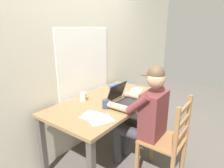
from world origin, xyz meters
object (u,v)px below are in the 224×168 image
at_px(wooden_chair, 167,141).
at_px(computer_mouse, 135,97).
at_px(coffee_mug_white, 83,97).
at_px(desk, 109,107).
at_px(book_stack_main, 116,87).
at_px(laptop, 123,98).
at_px(coffee_mug_dark, 106,104).
at_px(landscape_photo_print, 138,92).
at_px(seated_person, 144,114).

relative_size(wooden_chair, computer_mouse, 9.52).
height_order(wooden_chair, coffee_mug_white, wooden_chair).
xyz_separation_m(desk, book_stack_main, (0.45, 0.20, 0.12)).
distance_m(desk, laptop, 0.23).
relative_size(coffee_mug_dark, landscape_photo_print, 0.91).
distance_m(laptop, computer_mouse, 0.23).
bearing_deg(landscape_photo_print, laptop, -157.89).
relative_size(desk, coffee_mug_white, 13.88).
distance_m(desk, landscape_photo_print, 0.52).
bearing_deg(desk, coffee_mug_dark, -150.09).
xyz_separation_m(laptop, coffee_mug_white, (-0.23, 0.43, -0.00)).
distance_m(coffee_mug_dark, landscape_photo_print, 0.69).
bearing_deg(desk, computer_mouse, -40.25).
relative_size(seated_person, landscape_photo_print, 9.67).
distance_m(computer_mouse, coffee_mug_dark, 0.48).
relative_size(wooden_chair, laptop, 2.88).
height_order(seated_person, coffee_mug_dark, seated_person).
xyz_separation_m(seated_person, landscape_photo_print, (0.48, 0.34, 0.05)).
relative_size(laptop, computer_mouse, 3.30).
bearing_deg(book_stack_main, seated_person, -122.38).
relative_size(computer_mouse, coffee_mug_white, 0.89).
bearing_deg(coffee_mug_dark, computer_mouse, -13.46).
height_order(desk, book_stack_main, book_stack_main).
height_order(desk, coffee_mug_dark, coffee_mug_dark).
relative_size(desk, seated_person, 1.24).
relative_size(wooden_chair, landscape_photo_print, 7.32).
xyz_separation_m(wooden_chair, computer_mouse, (0.26, 0.54, 0.30)).
distance_m(coffee_mug_dark, book_stack_main, 0.72).
xyz_separation_m(wooden_chair, book_stack_main, (0.44, 0.97, 0.31)).
relative_size(laptop, book_stack_main, 1.61).
bearing_deg(laptop, book_stack_main, 43.73).
xyz_separation_m(computer_mouse, coffee_mug_dark, (-0.47, 0.11, 0.03)).
distance_m(desk, coffee_mug_dark, 0.27).
distance_m(laptop, coffee_mug_white, 0.49).
xyz_separation_m(laptop, landscape_photo_print, (0.44, 0.03, -0.05)).
bearing_deg(landscape_photo_print, desk, -178.98).
relative_size(desk, landscape_photo_print, 11.98).
height_order(laptop, book_stack_main, laptop).
distance_m(wooden_chair, book_stack_main, 1.11).
xyz_separation_m(coffee_mug_white, landscape_photo_print, (0.67, -0.40, -0.05)).
relative_size(laptop, coffee_mug_white, 2.94).
bearing_deg(seated_person, wooden_chair, -90.00).
distance_m(seated_person, landscape_photo_print, 0.59).
bearing_deg(wooden_chair, desk, 90.76).
height_order(seated_person, wooden_chair, seated_person).
relative_size(seated_person, coffee_mug_dark, 10.65).
relative_size(wooden_chair, book_stack_main, 4.64).
bearing_deg(book_stack_main, landscape_photo_print, -83.43).
xyz_separation_m(laptop, computer_mouse, (0.22, -0.05, -0.04)).
bearing_deg(book_stack_main, wooden_chair, -114.25).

